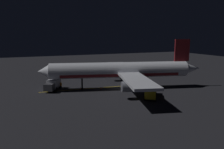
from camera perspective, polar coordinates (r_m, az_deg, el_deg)
ground_plane at (r=51.78m, az=2.04°, el=-3.77°), size 180.00×180.00×0.20m
apron_guide_stripe at (r=52.62m, az=-3.14°, el=-3.44°), size 2.49×27.81×0.01m
airliner at (r=51.03m, az=2.76°, el=1.01°), size 34.77×37.64×11.45m
baggage_truck at (r=51.85m, az=-15.03°, el=-2.58°), size 6.04×4.62×2.41m
catering_truck at (r=44.75m, az=9.97°, el=-4.46°), size 6.46×5.35×2.22m
ground_crew_worker at (r=52.18m, az=-13.08°, el=-2.81°), size 0.40×0.40×1.74m
traffic_cone_near_left at (r=51.32m, az=-2.86°, el=-3.50°), size 0.50×0.50×0.55m
traffic_cone_near_right at (r=51.54m, az=-8.19°, el=-3.54°), size 0.50×0.50×0.55m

